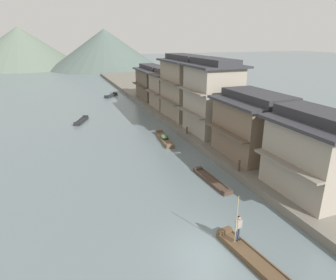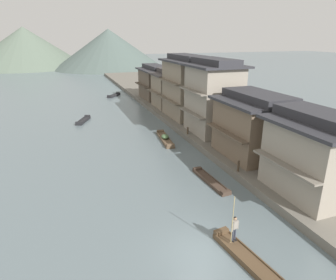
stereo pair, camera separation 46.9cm
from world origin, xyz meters
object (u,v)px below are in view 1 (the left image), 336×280
(boat_moored_second, at_px, (211,181))
(mooring_post_dock_mid, at_px, (187,131))
(boat_moored_third, at_px, (81,121))
(boat_moored_nearest, at_px, (164,139))
(house_waterfront_tall, at_px, (212,97))
(house_waterfront_nearest, at_px, (318,154))
(house_waterfront_narrow, at_px, (184,87))
(mooring_post_dock_near, at_px, (239,166))
(boat_foreground_poled, at_px, (254,260))
(house_waterfront_far, at_px, (171,88))
(house_waterfront_second, at_px, (255,125))
(boat_moored_far, at_px, (111,96))
(boatman_person, at_px, (238,225))
(house_waterfront_end, at_px, (153,82))

(boat_moored_second, relative_size, mooring_post_dock_mid, 6.08)
(boat_moored_second, xyz_separation_m, mooring_post_dock_mid, (2.58, 10.90, 0.97))
(boat_moored_second, height_order, boat_moored_third, boat_moored_third)
(boat_moored_nearest, height_order, house_waterfront_tall, house_waterfront_tall)
(house_waterfront_nearest, bearing_deg, boat_moored_second, 138.88)
(house_waterfront_narrow, height_order, mooring_post_dock_near, house_waterfront_narrow)
(boat_foreground_poled, xyz_separation_m, house_waterfront_far, (8.59, 34.79, 3.51))
(house_waterfront_second, height_order, house_waterfront_narrow, house_waterfront_narrow)
(house_waterfront_tall, relative_size, house_waterfront_far, 1.25)
(boat_moored_second, bearing_deg, boat_moored_far, 91.50)
(mooring_post_dock_mid, bearing_deg, boat_foreground_poled, -103.97)
(boat_moored_nearest, bearing_deg, boat_moored_second, -89.40)
(boatman_person, relative_size, boat_moored_far, 0.83)
(house_waterfront_second, distance_m, house_waterfront_far, 22.71)
(house_waterfront_end, relative_size, mooring_post_dock_near, 8.76)
(house_waterfront_end, bearing_deg, boatman_person, -101.27)
(boatman_person, distance_m, house_waterfront_far, 34.59)
(boat_moored_nearest, xyz_separation_m, boat_moored_second, (0.12, -11.38, -0.12))
(boatman_person, relative_size, boat_moored_nearest, 0.53)
(boat_moored_second, relative_size, house_waterfront_tall, 0.58)
(boat_moored_third, height_order, house_waterfront_far, house_waterfront_far)
(boatman_person, height_order, house_waterfront_second, house_waterfront_second)
(house_waterfront_far, distance_m, mooring_post_dock_near, 26.04)
(mooring_post_dock_mid, bearing_deg, mooring_post_dock_near, -90.00)
(boat_foreground_poled, height_order, mooring_post_dock_mid, mooring_post_dock_mid)
(boat_moored_nearest, xyz_separation_m, mooring_post_dock_mid, (2.70, -0.47, 0.85))
(house_waterfront_tall, height_order, house_waterfront_far, house_waterfront_tall)
(boat_moored_second, bearing_deg, house_waterfront_second, 25.00)
(mooring_post_dock_mid, bearing_deg, house_waterfront_second, -66.35)
(house_waterfront_second, distance_m, house_waterfront_narrow, 15.84)
(house_waterfront_end, bearing_deg, boat_moored_third, -144.95)
(house_waterfront_nearest, xyz_separation_m, house_waterfront_narrow, (-0.19, 23.67, 1.29))
(boat_foreground_poled, xyz_separation_m, house_waterfront_nearest, (8.20, 4.19, 3.51))
(house_waterfront_far, bearing_deg, mooring_post_dock_near, -97.94)
(boat_moored_second, xyz_separation_m, house_waterfront_far, (6.16, 25.56, 3.56))
(house_waterfront_nearest, distance_m, house_waterfront_end, 38.19)
(boat_foreground_poled, xyz_separation_m, house_waterfront_second, (8.54, 12.08, 3.50))
(house_waterfront_end, bearing_deg, boat_foreground_poled, -100.63)
(boatman_person, height_order, house_waterfront_end, house_waterfront_end)
(boat_moored_nearest, relative_size, house_waterfront_narrow, 0.66)
(boat_moored_third, height_order, mooring_post_dock_near, mooring_post_dock_near)
(boat_moored_far, height_order, house_waterfront_nearest, house_waterfront_nearest)
(boat_moored_third, bearing_deg, house_waterfront_nearest, -62.96)
(boat_foreground_poled, height_order, house_waterfront_narrow, house_waterfront_narrow)
(boat_moored_third, bearing_deg, boatman_person, -79.04)
(boat_foreground_poled, xyz_separation_m, boat_moored_third, (-6.21, 32.44, 0.00))
(boat_foreground_poled, distance_m, mooring_post_dock_near, 10.45)
(boatman_person, distance_m, boat_moored_third, 31.63)
(house_waterfront_narrow, xyz_separation_m, house_waterfront_far, (0.58, 6.93, -1.29))
(house_waterfront_end, bearing_deg, boat_moored_far, 130.15)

